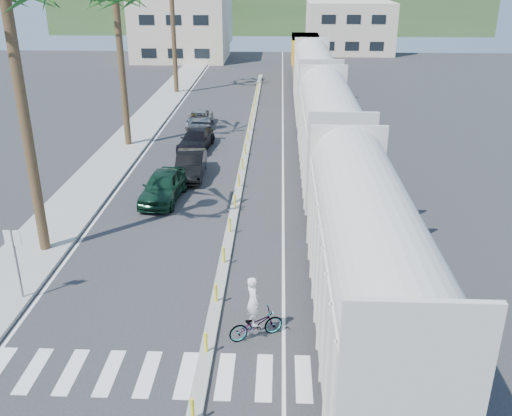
{
  "coord_description": "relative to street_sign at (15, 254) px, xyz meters",
  "views": [
    {
      "loc": [
        2.24,
        -16.03,
        11.61
      ],
      "look_at": [
        1.29,
        6.54,
        2.0
      ],
      "focal_mm": 40.0,
      "sensor_mm": 36.0,
      "label": 1
    }
  ],
  "objects": [
    {
      "name": "sidewalk",
      "position": [
        -1.2,
        23.0,
        -1.9
      ],
      "size": [
        3.0,
        90.0,
        0.15
      ],
      "primitive_type": "cube",
      "color": "gray",
      "rests_on": "ground"
    },
    {
      "name": "street_sign",
      "position": [
        0.0,
        0.0,
        0.0
      ],
      "size": [
        0.6,
        0.08,
        3.0
      ],
      "color": "slate",
      "rests_on": "ground"
    },
    {
      "name": "car_lead",
      "position": [
        3.38,
        10.15,
        -1.18
      ],
      "size": [
        2.51,
        4.91,
        1.58
      ],
      "primitive_type": "imported",
      "rotation": [
        0.0,
        0.0,
        -0.07
      ],
      "color": "black",
      "rests_on": "ground"
    },
    {
      "name": "freight_train",
      "position": [
        12.3,
        18.31,
        0.93
      ],
      "size": [
        3.0,
        60.94,
        5.85
      ],
      "color": "beige",
      "rests_on": "ground"
    },
    {
      "name": "car_rear",
      "position": [
        3.25,
        25.52,
        -1.39
      ],
      "size": [
        2.26,
        4.35,
        1.17
      ],
      "primitive_type": "imported",
      "rotation": [
        0.0,
        0.0,
        0.04
      ],
      "color": "#989A9D",
      "rests_on": "ground"
    },
    {
      "name": "rails",
      "position": [
        12.3,
        26.0,
        -1.94
      ],
      "size": [
        1.56,
        100.0,
        0.06
      ],
      "color": "black",
      "rests_on": "ground"
    },
    {
      "name": "car_second",
      "position": [
        4.3,
        13.9,
        -1.23
      ],
      "size": [
        1.92,
        4.65,
        1.49
      ],
      "primitive_type": "imported",
      "rotation": [
        0.0,
        0.0,
        0.04
      ],
      "color": "black",
      "rests_on": "ground"
    },
    {
      "name": "crosswalk",
      "position": [
        7.3,
        -4.0,
        -1.97
      ],
      "size": [
        14.0,
        2.2,
        0.01
      ],
      "primitive_type": "cube",
      "color": "silver",
      "rests_on": "ground"
    },
    {
      "name": "median",
      "position": [
        7.3,
        17.96,
        -1.88
      ],
      "size": [
        0.45,
        60.0,
        0.85
      ],
      "color": "gray",
      "rests_on": "ground"
    },
    {
      "name": "buildings",
      "position": [
        0.89,
        69.66,
        2.39
      ],
      "size": [
        38.0,
        27.0,
        10.0
      ],
      "color": "beige",
      "rests_on": "ground"
    },
    {
      "name": "ground",
      "position": [
        7.3,
        -2.0,
        -1.97
      ],
      "size": [
        140.0,
        140.0,
        0.0
      ],
      "primitive_type": "plane",
      "color": "#28282B",
      "rests_on": "ground"
    },
    {
      "name": "lane_markings",
      "position": [
        5.15,
        23.0,
        -1.97
      ],
      "size": [
        9.42,
        90.0,
        0.01
      ],
      "color": "silver",
      "rests_on": "ground"
    },
    {
      "name": "cyclist",
      "position": [
        8.83,
        -1.95,
        -1.25
      ],
      "size": [
        2.13,
        2.43,
        2.31
      ],
      "rotation": [
        0.0,
        0.0,
        2.0
      ],
      "color": "#9EA0A5",
      "rests_on": "ground"
    },
    {
      "name": "car_third",
      "position": [
        3.86,
        19.38,
        -1.29
      ],
      "size": [
        2.8,
        5.07,
        1.37
      ],
      "primitive_type": "imported",
      "rotation": [
        0.0,
        0.0,
        -0.09
      ],
      "color": "black",
      "rests_on": "ground"
    }
  ]
}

